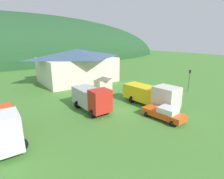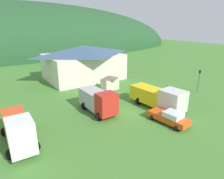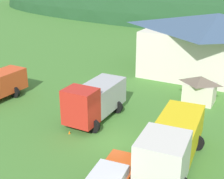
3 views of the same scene
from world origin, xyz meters
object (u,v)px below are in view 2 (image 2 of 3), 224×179
(depot_building, at_px, (83,62))
(crane_truck_red, at_px, (98,100))
(service_pickup_orange, at_px, (169,117))
(traffic_light_east, at_px, (199,79))
(traffic_cone_mid_row, at_px, (108,122))
(heavy_rig_white, at_px, (18,129))
(flatbed_truck_yellow, at_px, (159,97))
(traffic_cone_near_pickup, at_px, (144,93))
(play_shed_cream, at_px, (110,82))

(depot_building, height_order, crane_truck_red, depot_building)
(service_pickup_orange, relative_size, traffic_light_east, 1.33)
(crane_truck_red, relative_size, traffic_cone_mid_row, 12.79)
(depot_building, relative_size, crane_truck_red, 2.48)
(heavy_rig_white, distance_m, crane_truck_red, 10.58)
(heavy_rig_white, height_order, service_pickup_orange, heavy_rig_white)
(traffic_cone_mid_row, bearing_deg, depot_building, 72.02)
(flatbed_truck_yellow, relative_size, service_pickup_orange, 1.63)
(heavy_rig_white, xyz_separation_m, flatbed_truck_yellow, (18.08, -1.30, -0.07))
(traffic_light_east, relative_size, traffic_cone_mid_row, 7.71)
(service_pickup_orange, bearing_deg, heavy_rig_white, -114.38)
(traffic_cone_mid_row, bearing_deg, crane_truck_red, 82.62)
(flatbed_truck_yellow, height_order, service_pickup_orange, flatbed_truck_yellow)
(crane_truck_red, height_order, traffic_cone_near_pickup, crane_truck_red)
(traffic_light_east, height_order, traffic_cone_mid_row, traffic_light_east)
(heavy_rig_white, distance_m, traffic_cone_near_pickup, 21.48)
(depot_building, distance_m, heavy_rig_white, 25.41)
(flatbed_truck_yellow, bearing_deg, depot_building, 179.80)
(crane_truck_red, bearing_deg, flatbed_truck_yellow, 64.71)
(crane_truck_red, height_order, traffic_cone_mid_row, crane_truck_red)
(heavy_rig_white, bearing_deg, traffic_cone_near_pickup, 103.82)
(play_shed_cream, bearing_deg, flatbed_truck_yellow, -85.22)
(play_shed_cream, xyz_separation_m, heavy_rig_white, (-17.14, -9.94, 0.49))
(heavy_rig_white, xyz_separation_m, traffic_light_east, (29.00, -0.14, 0.63))
(play_shed_cream, distance_m, flatbed_truck_yellow, 11.29)
(depot_building, relative_size, play_shed_cream, 5.45)
(traffic_cone_near_pickup, bearing_deg, traffic_cone_mid_row, -153.03)
(traffic_cone_near_pickup, bearing_deg, flatbed_truck_yellow, -114.89)
(crane_truck_red, height_order, service_pickup_orange, crane_truck_red)
(flatbed_truck_yellow, distance_m, traffic_light_east, 11.01)
(depot_building, xyz_separation_m, heavy_rig_white, (-16.46, -19.28, -1.86))
(play_shed_cream, relative_size, traffic_cone_near_pickup, 4.80)
(crane_truck_red, bearing_deg, service_pickup_orange, 36.22)
(play_shed_cream, relative_size, crane_truck_red, 0.46)
(flatbed_truck_yellow, bearing_deg, traffic_cone_near_pickup, 150.41)
(traffic_light_east, height_order, traffic_cone_near_pickup, traffic_light_east)
(traffic_light_east, relative_size, traffic_cone_near_pickup, 6.36)
(crane_truck_red, xyz_separation_m, traffic_cone_mid_row, (-0.40, -3.10, -1.78))
(traffic_cone_mid_row, bearing_deg, heavy_rig_white, 175.17)
(crane_truck_red, distance_m, traffic_light_east, 18.84)
(play_shed_cream, bearing_deg, depot_building, 94.17)
(crane_truck_red, bearing_deg, heavy_rig_white, -78.30)
(traffic_cone_mid_row, bearing_deg, traffic_cone_near_pickup, 26.97)
(traffic_light_east, distance_m, traffic_cone_mid_row, 19.24)
(depot_building, xyz_separation_m, crane_truck_red, (-6.13, -17.02, -1.90))
(play_shed_cream, height_order, heavy_rig_white, heavy_rig_white)
(service_pickup_orange, height_order, traffic_cone_mid_row, service_pickup_orange)
(play_shed_cream, relative_size, heavy_rig_white, 0.39)
(traffic_light_east, bearing_deg, flatbed_truck_yellow, -173.94)
(heavy_rig_white, height_order, traffic_cone_near_pickup, heavy_rig_white)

